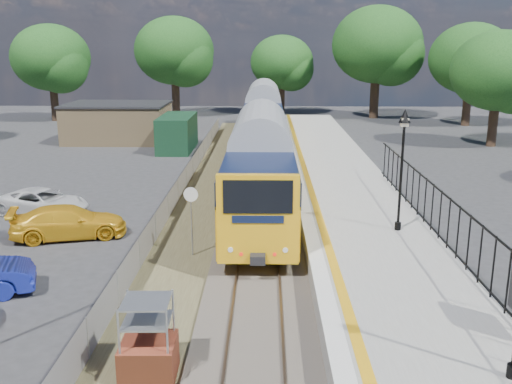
{
  "coord_description": "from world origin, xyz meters",
  "views": [
    {
      "loc": [
        0.26,
        -14.83,
        7.74
      ],
      "look_at": [
        -0.15,
        7.41,
        2.0
      ],
      "focal_mm": 40.0,
      "sensor_mm": 36.0,
      "label": 1
    }
  ],
  "objects_px": {
    "car_yellow": "(69,222)",
    "victorian_lamp_north": "(403,142)",
    "train": "(263,128)",
    "car_white": "(43,202)",
    "brick_plinth": "(148,341)",
    "speed_sign": "(191,210)"
  },
  "relations": [
    {
      "from": "brick_plinth",
      "to": "victorian_lamp_north",
      "type": "bearing_deg",
      "value": 48.4
    },
    {
      "from": "victorian_lamp_north",
      "to": "car_white",
      "type": "xyz_separation_m",
      "value": [
        -15.51,
        4.72,
        -3.69
      ]
    },
    {
      "from": "victorian_lamp_north",
      "to": "car_yellow",
      "type": "height_order",
      "value": "victorian_lamp_north"
    },
    {
      "from": "train",
      "to": "speed_sign",
      "type": "relative_size",
      "value": 15.08
    },
    {
      "from": "train",
      "to": "brick_plinth",
      "type": "distance_m",
      "value": 26.19
    },
    {
      "from": "speed_sign",
      "to": "car_yellow",
      "type": "relative_size",
      "value": 0.59
    },
    {
      "from": "train",
      "to": "car_white",
      "type": "relative_size",
      "value": 9.3
    },
    {
      "from": "speed_sign",
      "to": "car_white",
      "type": "relative_size",
      "value": 0.62
    },
    {
      "from": "train",
      "to": "brick_plinth",
      "type": "height_order",
      "value": "train"
    },
    {
      "from": "victorian_lamp_north",
      "to": "car_yellow",
      "type": "distance_m",
      "value": 13.75
    },
    {
      "from": "victorian_lamp_north",
      "to": "speed_sign",
      "type": "distance_m",
      "value": 8.21
    },
    {
      "from": "brick_plinth",
      "to": "car_white",
      "type": "distance_m",
      "value": 15.56
    },
    {
      "from": "speed_sign",
      "to": "car_yellow",
      "type": "bearing_deg",
      "value": 165.17
    },
    {
      "from": "speed_sign",
      "to": "car_white",
      "type": "xyz_separation_m",
      "value": [
        -7.71,
        5.38,
        -1.22
      ]
    },
    {
      "from": "brick_plinth",
      "to": "speed_sign",
      "type": "distance_m",
      "value": 8.16
    },
    {
      "from": "train",
      "to": "speed_sign",
      "type": "bearing_deg",
      "value": -97.94
    },
    {
      "from": "speed_sign",
      "to": "car_white",
      "type": "bearing_deg",
      "value": 151.86
    },
    {
      "from": "speed_sign",
      "to": "car_yellow",
      "type": "height_order",
      "value": "speed_sign"
    },
    {
      "from": "brick_plinth",
      "to": "car_yellow",
      "type": "bearing_deg",
      "value": 117.69
    },
    {
      "from": "car_yellow",
      "to": "victorian_lamp_north",
      "type": "bearing_deg",
      "value": -111.12
    },
    {
      "from": "car_white",
      "to": "train",
      "type": "bearing_deg",
      "value": -19.98
    },
    {
      "from": "car_yellow",
      "to": "car_white",
      "type": "bearing_deg",
      "value": 20.88
    }
  ]
}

